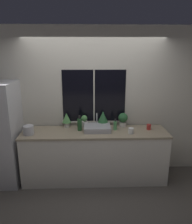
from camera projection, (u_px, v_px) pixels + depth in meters
name	position (u px, v px, depth m)	size (l,w,h in m)	color
ground_plane	(95.00, 188.00, 3.76)	(14.00, 14.00, 0.00)	#4C4742
wall_back	(94.00, 102.00, 4.04)	(8.00, 0.09, 2.70)	beige
counter	(95.00, 155.00, 3.92)	(2.53, 0.64, 0.92)	silver
sink	(97.00, 128.00, 3.83)	(0.46, 0.41, 0.26)	#ADADB2
potted_plant_far_left	(67.00, 119.00, 3.96)	(0.16, 0.16, 0.27)	silver
potted_plant_center_left	(84.00, 121.00, 3.99)	(0.13, 0.13, 0.22)	silver
potted_plant_center_right	(103.00, 118.00, 3.98)	(0.19, 0.19, 0.29)	silver
potted_plant_far_right	(123.00, 119.00, 4.00)	(0.17, 0.17, 0.26)	silver
soap_bottle	(115.00, 125.00, 3.85)	(0.06, 0.06, 0.20)	#519E5B
bottle_tall	(80.00, 124.00, 3.82)	(0.08, 0.08, 0.27)	#235128
mug_white	(131.00, 131.00, 3.69)	(0.09, 0.09, 0.10)	white
mug_red	(149.00, 127.00, 3.87)	(0.08, 0.08, 0.10)	#B72D28
kettle	(28.00, 130.00, 3.64)	(0.18, 0.18, 0.17)	#B2B2B7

